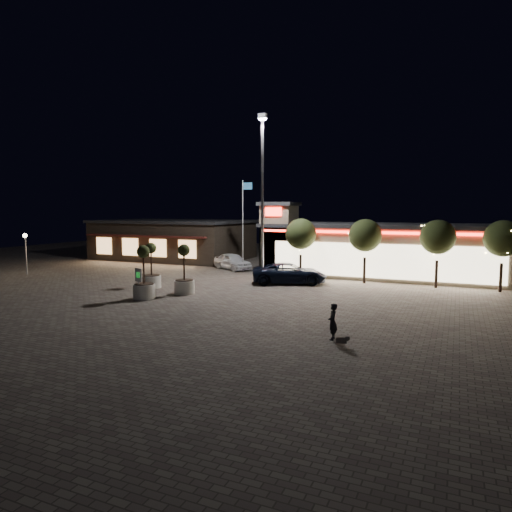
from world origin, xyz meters
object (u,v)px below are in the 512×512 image
at_px(planter_mid, 144,282).
at_px(valet_sign, 138,278).
at_px(planter_left, 152,274).
at_px(pedestrian, 333,322).
at_px(pickup_truck, 289,273).
at_px(white_sedan, 233,261).

bearing_deg(planter_mid, valet_sign, -119.46).
xyz_separation_m(planter_left, valet_sign, (1.82, -3.72, 0.36)).
bearing_deg(pedestrian, pickup_truck, -160.30).
distance_m(white_sedan, valet_sign, 14.87).
height_order(planter_mid, valet_sign, planter_mid).
height_order(white_sedan, valet_sign, valet_sign).
xyz_separation_m(pickup_truck, white_sedan, (-7.47, 5.39, -0.01)).
bearing_deg(pedestrian, valet_sign, -113.01).
relative_size(white_sedan, valet_sign, 2.30).
relative_size(pickup_truck, planter_left, 1.73).
height_order(planter_left, planter_mid, planter_mid).
bearing_deg(planter_left, valet_sign, -63.96).
bearing_deg(planter_left, planter_mid, -59.72).
height_order(pickup_truck, planter_left, planter_left).
relative_size(planter_left, valet_sign, 1.65).
relative_size(white_sedan, planter_mid, 1.34).
bearing_deg(pickup_truck, planter_left, 101.65).
relative_size(pedestrian, planter_mid, 0.47).
bearing_deg(valet_sign, white_sedan, 94.20).
relative_size(planter_mid, valet_sign, 1.72).
relative_size(pickup_truck, pedestrian, 3.57).
xyz_separation_m(pickup_truck, pedestrian, (6.65, -13.12, 0.01)).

